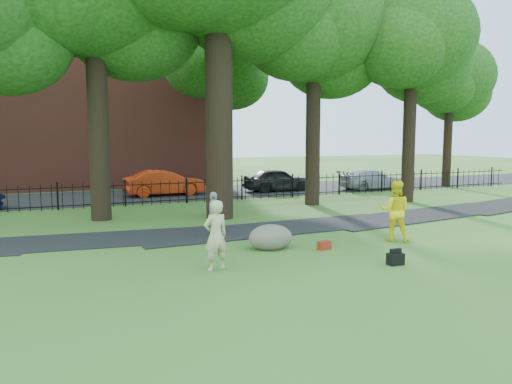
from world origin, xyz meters
name	(u,v)px	position (x,y,z in m)	size (l,w,h in m)	color
ground	(303,255)	(0.00, 0.00, 0.00)	(120.00, 120.00, 0.00)	#2A6122
footpath	(275,229)	(1.00, 3.90, 0.00)	(36.00, 2.60, 0.03)	black
street	(168,195)	(0.00, 16.00, 0.00)	(80.00, 7.00, 0.02)	black
iron_fence	(186,191)	(0.00, 12.00, 0.60)	(44.00, 0.04, 1.20)	black
brick_building	(79,96)	(-4.00, 24.00, 6.00)	(18.00, 8.00, 12.00)	brown
tree_row	(219,21)	(0.52, 8.40, 8.15)	(26.82, 7.96, 12.42)	black
woman	(216,235)	(-2.76, -0.51, 0.89)	(0.65, 0.42, 1.77)	#C2B485
man	(395,211)	(3.64, 0.53, 0.98)	(0.95, 0.74, 1.95)	yellow
pedestrian	(214,214)	(-1.47, 3.46, 0.76)	(0.89, 0.37, 1.51)	#B6B5BB
boulder	(271,236)	(-0.48, 1.11, 0.39)	(1.35, 1.02, 0.79)	slate
backpack	(395,259)	(1.70, -1.91, 0.15)	(0.41, 0.26, 0.31)	black
red_bag	(324,245)	(0.92, 0.35, 0.13)	(0.38, 0.24, 0.26)	maroon
red_sedan	(164,183)	(-0.29, 15.50, 0.73)	(1.55, 4.44, 1.46)	#B12A0D
grey_car	(277,180)	(6.51, 14.97, 0.70)	(1.65, 4.11, 1.40)	black
silver_car	(371,180)	(12.37, 13.50, 0.62)	(1.74, 4.29, 1.24)	#A0A1A8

